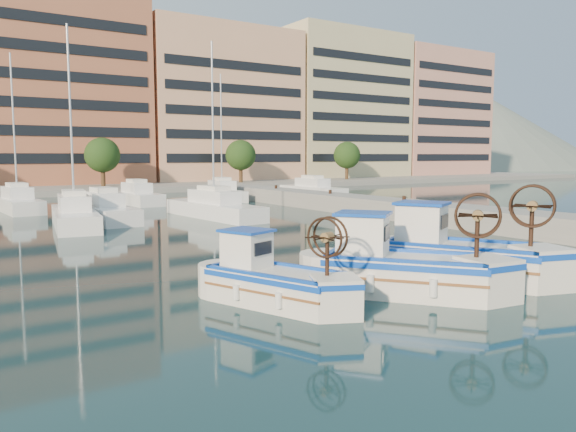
# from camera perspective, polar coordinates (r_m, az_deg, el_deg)

# --- Properties ---
(ground) EXTENTS (300.00, 300.00, 0.00)m
(ground) POSITION_cam_1_polar(r_m,az_deg,el_deg) (18.77, 13.33, -6.73)
(ground) COLOR #1A4144
(ground) RESTS_ON ground
(quay) EXTENTS (3.00, 60.00, 1.20)m
(quay) POSITION_cam_1_polar(r_m,az_deg,el_deg) (33.58, 18.89, -0.21)
(quay) COLOR gray
(quay) RESTS_ON ground
(waterfront) EXTENTS (180.00, 40.00, 25.60)m
(waterfront) POSITION_cam_1_polar(r_m,az_deg,el_deg) (81.15, -16.97, 10.82)
(waterfront) COLOR gray
(waterfront) RESTS_ON ground
(hill_east) EXTENTS (160.00, 160.00, 50.00)m
(hill_east) POSITION_cam_1_polar(r_m,az_deg,el_deg) (196.33, 18.51, 4.64)
(hill_east) COLOR slate
(hill_east) RESTS_ON ground
(yacht_marina) EXTENTS (39.70, 22.88, 11.50)m
(yacht_marina) POSITION_cam_1_polar(r_m,az_deg,el_deg) (41.73, -18.64, 0.88)
(yacht_marina) COLOR white
(yacht_marina) RESTS_ON ground
(fishing_boat_a) EXTENTS (2.96, 4.28, 2.58)m
(fishing_boat_a) POSITION_cam_1_polar(r_m,az_deg,el_deg) (15.67, -1.52, -6.45)
(fishing_boat_a) COLOR silver
(fishing_boat_a) RESTS_ON ground
(fishing_boat_b) EXTENTS (4.51, 4.95, 3.09)m
(fishing_boat_b) POSITION_cam_1_polar(r_m,az_deg,el_deg) (17.06, 11.38, -5.05)
(fishing_boat_b) COLOR silver
(fishing_boat_b) RESTS_ON ground
(fishing_boat_c) EXTENTS (4.23, 5.38, 3.25)m
(fishing_boat_c) POSITION_cam_1_polar(r_m,az_deg,el_deg) (19.46, 16.80, -3.68)
(fishing_boat_c) COLOR silver
(fishing_boat_c) RESTS_ON ground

